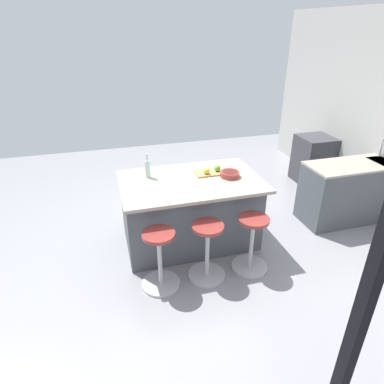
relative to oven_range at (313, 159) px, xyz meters
The scene contains 13 objects.
ground_plane 3.08m from the oven_range, 23.12° to the left, with size 8.20×8.20×0.00m, color gray.
window_panel_rear 5.14m from the oven_range, 56.20° to the left, with size 6.31×0.12×2.94m.
sink_cabinet 1.34m from the oven_range, 90.19° to the left, with size 1.98×0.60×1.18m.
oven_range is the anchor object (origin of this frame).
kitchen_island 3.03m from the oven_range, 25.24° to the left, with size 1.76×1.12×0.95m.
stool_by_window 2.99m from the oven_range, 42.89° to the left, with size 0.44×0.44×0.71m.
stool_middle 3.41m from the oven_range, 36.57° to the left, with size 0.44×0.44×0.71m.
stool_near_camera 3.87m from the oven_range, 31.69° to the left, with size 0.44×0.44×0.71m.
cutting_board 2.78m from the oven_range, 26.01° to the left, with size 0.36×0.24×0.02m, color tan.
apple_green 2.70m from the oven_range, 27.19° to the left, with size 0.08×0.08×0.08m, color #609E2D.
apple_yellow 2.86m from the oven_range, 26.48° to the left, with size 0.08×0.08×0.08m, color gold.
water_bottle 3.48m from the oven_range, 18.90° to the left, with size 0.06×0.06×0.31m.
fruit_bowl 2.68m from the oven_range, 31.58° to the left, with size 0.24×0.24×0.07m.
Camera 1 is at (0.94, 3.75, 2.67)m, focal length 31.10 mm.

